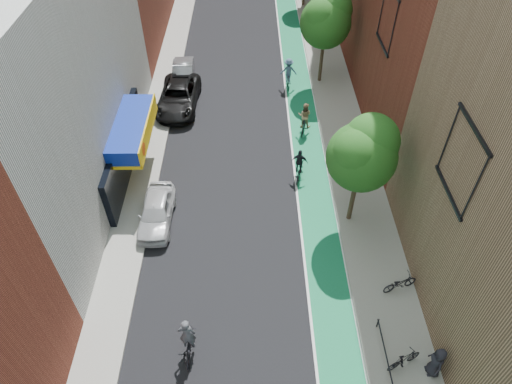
{
  "coord_description": "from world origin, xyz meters",
  "views": [
    {
      "loc": [
        0.42,
        -6.35,
        18.23
      ],
      "look_at": [
        0.65,
        10.65,
        1.5
      ],
      "focal_mm": 32.0,
      "sensor_mm": 36.0,
      "label": 1
    }
  ],
  "objects_px": {
    "parked_car_white": "(156,212)",
    "cyclist_lead": "(188,342)",
    "parked_car_black": "(178,97)",
    "cyclist_lane_far": "(288,73)",
    "parked_car_silver": "(183,74)",
    "cyclist_lane_mid": "(299,168)",
    "cyclist_lane_near": "(304,120)",
    "pedestrian": "(437,362)"
  },
  "relations": [
    {
      "from": "parked_car_white",
      "to": "cyclist_lead",
      "type": "height_order",
      "value": "cyclist_lead"
    },
    {
      "from": "parked_car_black",
      "to": "cyclist_lane_far",
      "type": "xyz_separation_m",
      "value": [
        7.8,
        2.55,
        0.27
      ]
    },
    {
      "from": "cyclist_lead",
      "to": "parked_car_silver",
      "type": "bearing_deg",
      "value": -84.39
    },
    {
      "from": "parked_car_black",
      "to": "cyclist_lane_mid",
      "type": "height_order",
      "value": "cyclist_lane_mid"
    },
    {
      "from": "parked_car_silver",
      "to": "cyclist_lane_near",
      "type": "distance_m",
      "value": 10.54
    },
    {
      "from": "parked_car_white",
      "to": "cyclist_lane_far",
      "type": "relative_size",
      "value": 1.89
    },
    {
      "from": "parked_car_black",
      "to": "cyclist_lead",
      "type": "relative_size",
      "value": 2.53
    },
    {
      "from": "cyclist_lane_near",
      "to": "cyclist_lane_far",
      "type": "height_order",
      "value": "cyclist_lane_far"
    },
    {
      "from": "parked_car_black",
      "to": "cyclist_lane_far",
      "type": "bearing_deg",
      "value": 20.71
    },
    {
      "from": "parked_car_silver",
      "to": "cyclist_lead",
      "type": "height_order",
      "value": "cyclist_lead"
    },
    {
      "from": "parked_car_white",
      "to": "cyclist_lane_near",
      "type": "height_order",
      "value": "cyclist_lane_near"
    },
    {
      "from": "parked_car_silver",
      "to": "cyclist_lane_mid",
      "type": "relative_size",
      "value": 2.18
    },
    {
      "from": "cyclist_lane_far",
      "to": "parked_car_white",
      "type": "bearing_deg",
      "value": 63.03
    },
    {
      "from": "parked_car_black",
      "to": "cyclist_lane_far",
      "type": "height_order",
      "value": "cyclist_lane_far"
    },
    {
      "from": "parked_car_black",
      "to": "cyclist_lane_near",
      "type": "height_order",
      "value": "cyclist_lane_near"
    },
    {
      "from": "cyclist_lead",
      "to": "cyclist_lane_far",
      "type": "distance_m",
      "value": 21.47
    },
    {
      "from": "parked_car_white",
      "to": "cyclist_lane_far",
      "type": "xyz_separation_m",
      "value": [
        7.8,
        13.38,
        0.35
      ]
    },
    {
      "from": "parked_car_silver",
      "to": "cyclist_lane_near",
      "type": "relative_size",
      "value": 2.01
    },
    {
      "from": "parked_car_black",
      "to": "cyclist_lane_mid",
      "type": "distance_m",
      "value": 10.8
    },
    {
      "from": "cyclist_lane_near",
      "to": "cyclist_lane_far",
      "type": "xyz_separation_m",
      "value": [
        -0.67,
        5.57,
        0.17
      ]
    },
    {
      "from": "cyclist_lane_near",
      "to": "pedestrian",
      "type": "relative_size",
      "value": 1.24
    },
    {
      "from": "parked_car_white",
      "to": "cyclist_lane_far",
      "type": "height_order",
      "value": "cyclist_lane_far"
    },
    {
      "from": "cyclist_lead",
      "to": "pedestrian",
      "type": "bearing_deg",
      "value": 173.08
    },
    {
      "from": "cyclist_lane_far",
      "to": "pedestrian",
      "type": "height_order",
      "value": "cyclist_lane_far"
    },
    {
      "from": "parked_car_black",
      "to": "parked_car_silver",
      "type": "height_order",
      "value": "parked_car_black"
    },
    {
      "from": "parked_car_black",
      "to": "pedestrian",
      "type": "height_order",
      "value": "pedestrian"
    },
    {
      "from": "cyclist_lead",
      "to": "cyclist_lane_mid",
      "type": "bearing_deg",
      "value": -117.52
    },
    {
      "from": "cyclist_lead",
      "to": "cyclist_lane_near",
      "type": "relative_size",
      "value": 1.07
    },
    {
      "from": "parked_car_black",
      "to": "parked_car_silver",
      "type": "distance_m",
      "value": 3.25
    },
    {
      "from": "parked_car_white",
      "to": "cyclist_lane_far",
      "type": "distance_m",
      "value": 15.49
    },
    {
      "from": "parked_car_silver",
      "to": "cyclist_lead",
      "type": "bearing_deg",
      "value": -86.6
    },
    {
      "from": "cyclist_lane_near",
      "to": "pedestrian",
      "type": "distance_m",
      "value": 16.7
    },
    {
      "from": "cyclist_lane_near",
      "to": "cyclist_lead",
      "type": "bearing_deg",
      "value": 82.21
    },
    {
      "from": "cyclist_lead",
      "to": "cyclist_lane_far",
      "type": "height_order",
      "value": "cyclist_lead"
    },
    {
      "from": "cyclist_lane_far",
      "to": "pedestrian",
      "type": "relative_size",
      "value": 1.3
    },
    {
      "from": "parked_car_black",
      "to": "cyclist_lane_far",
      "type": "distance_m",
      "value": 8.21
    },
    {
      "from": "cyclist_lead",
      "to": "cyclist_lane_near",
      "type": "bearing_deg",
      "value": -112.57
    },
    {
      "from": "cyclist_lane_mid",
      "to": "cyclist_lane_far",
      "type": "relative_size",
      "value": 0.88
    },
    {
      "from": "parked_car_black",
      "to": "cyclist_lane_near",
      "type": "relative_size",
      "value": 2.7
    },
    {
      "from": "parked_car_white",
      "to": "pedestrian",
      "type": "relative_size",
      "value": 2.46
    },
    {
      "from": "parked_car_silver",
      "to": "cyclist_lane_near",
      "type": "bearing_deg",
      "value": -39.34
    },
    {
      "from": "parked_car_white",
      "to": "cyclist_lead",
      "type": "bearing_deg",
      "value": -71.62
    }
  ]
}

